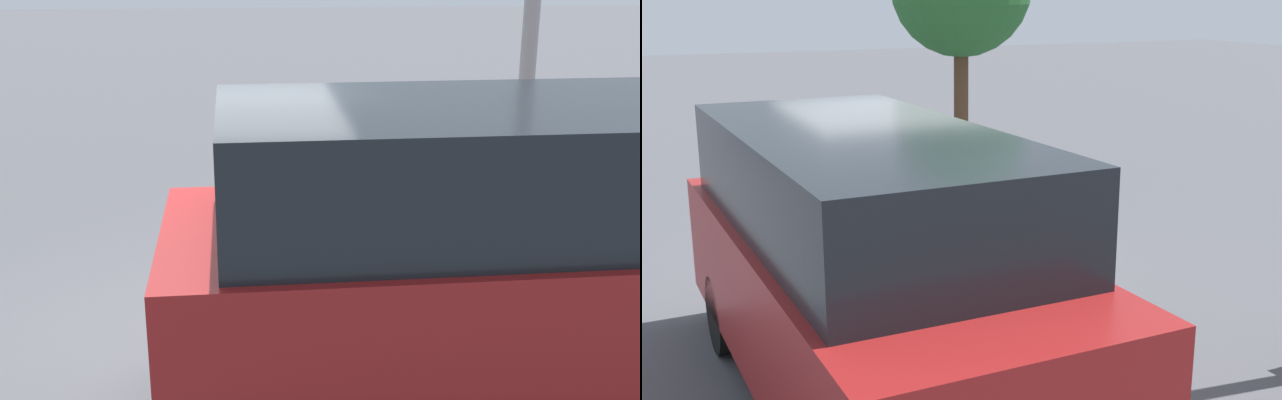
% 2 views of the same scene
% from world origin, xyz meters
% --- Properties ---
extents(ground_plane, '(80.00, 80.00, 0.00)m').
position_xyz_m(ground_plane, '(0.00, 0.00, 0.00)').
color(ground_plane, '#4C4C51').
extents(parking_meter_near, '(0.22, 0.15, 1.44)m').
position_xyz_m(parking_meter_near, '(0.55, 0.45, 1.06)').
color(parking_meter_near, '#9E9EA3').
rests_on(parking_meter_near, ground).
extents(parking_meter_far, '(0.22, 0.15, 1.43)m').
position_xyz_m(parking_meter_far, '(-5.54, 0.36, 1.05)').
color(parking_meter_far, '#9E9EA3').
rests_on(parking_meter_far, ground).
extents(parked_van, '(5.08, 2.06, 2.25)m').
position_xyz_m(parked_van, '(2.45, -1.29, 1.21)').
color(parked_van, maroon).
rests_on(parked_van, ground).
extents(fire_hydrant, '(0.17, 0.17, 0.77)m').
position_xyz_m(fire_hydrant, '(-5.79, 0.78, 0.38)').
color(fire_hydrant, gold).
rests_on(fire_hydrant, ground).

